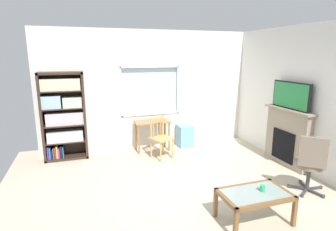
{
  "coord_description": "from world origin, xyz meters",
  "views": [
    {
      "loc": [
        -1.56,
        -3.85,
        2.24
      ],
      "look_at": [
        -0.09,
        0.64,
        1.17
      ],
      "focal_mm": 29.04,
      "sensor_mm": 36.0,
      "label": 1
    }
  ],
  "objects_px": {
    "coffee_table": "(255,197)",
    "wooden_chair": "(161,137)",
    "desk_under_window": "(152,127)",
    "office_chair": "(311,161)",
    "tv": "(291,95)",
    "fireplace": "(287,137)",
    "bookshelf": "(63,114)",
    "sippy_cup": "(262,188)",
    "plastic_drawer_unit": "(185,136)"
  },
  "relations": [
    {
      "from": "office_chair",
      "to": "sippy_cup",
      "type": "bearing_deg",
      "value": -162.38
    },
    {
      "from": "coffee_table",
      "to": "wooden_chair",
      "type": "bearing_deg",
      "value": 101.24
    },
    {
      "from": "wooden_chair",
      "to": "coffee_table",
      "type": "bearing_deg",
      "value": -78.76
    },
    {
      "from": "wooden_chair",
      "to": "plastic_drawer_unit",
      "type": "relative_size",
      "value": 1.7
    },
    {
      "from": "office_chair",
      "to": "fireplace",
      "type": "bearing_deg",
      "value": 65.35
    },
    {
      "from": "desk_under_window",
      "to": "office_chair",
      "type": "bearing_deg",
      "value": -55.72
    },
    {
      "from": "plastic_drawer_unit",
      "to": "coffee_table",
      "type": "relative_size",
      "value": 0.57
    },
    {
      "from": "fireplace",
      "to": "coffee_table",
      "type": "height_order",
      "value": "fireplace"
    },
    {
      "from": "wooden_chair",
      "to": "desk_under_window",
      "type": "bearing_deg",
      "value": 95.74
    },
    {
      "from": "bookshelf",
      "to": "sippy_cup",
      "type": "distance_m",
      "value": 4.23
    },
    {
      "from": "tv",
      "to": "sippy_cup",
      "type": "bearing_deg",
      "value": -138.59
    },
    {
      "from": "tv",
      "to": "fireplace",
      "type": "bearing_deg",
      "value": 0.0
    },
    {
      "from": "wooden_chair",
      "to": "plastic_drawer_unit",
      "type": "bearing_deg",
      "value": 35.74
    },
    {
      "from": "plastic_drawer_unit",
      "to": "fireplace",
      "type": "xyz_separation_m",
      "value": [
        1.57,
        -1.72,
        0.33
      ]
    },
    {
      "from": "office_chair",
      "to": "sippy_cup",
      "type": "relative_size",
      "value": 11.11
    },
    {
      "from": "bookshelf",
      "to": "coffee_table",
      "type": "xyz_separation_m",
      "value": [
        2.51,
        -3.28,
        -0.63
      ]
    },
    {
      "from": "desk_under_window",
      "to": "office_chair",
      "type": "distance_m",
      "value": 3.37
    },
    {
      "from": "desk_under_window",
      "to": "coffee_table",
      "type": "bearing_deg",
      "value": -79.65
    },
    {
      "from": "sippy_cup",
      "to": "office_chair",
      "type": "bearing_deg",
      "value": 17.62
    },
    {
      "from": "desk_under_window",
      "to": "office_chair",
      "type": "height_order",
      "value": "office_chair"
    },
    {
      "from": "fireplace",
      "to": "office_chair",
      "type": "height_order",
      "value": "fireplace"
    },
    {
      "from": "wooden_chair",
      "to": "bookshelf",
      "type": "bearing_deg",
      "value": 162.6
    },
    {
      "from": "coffee_table",
      "to": "desk_under_window",
      "type": "bearing_deg",
      "value": 100.35
    },
    {
      "from": "fireplace",
      "to": "office_chair",
      "type": "bearing_deg",
      "value": -114.65
    },
    {
      "from": "desk_under_window",
      "to": "sippy_cup",
      "type": "bearing_deg",
      "value": -77.58
    },
    {
      "from": "coffee_table",
      "to": "sippy_cup",
      "type": "xyz_separation_m",
      "value": [
        0.12,
        0.0,
        0.11
      ]
    },
    {
      "from": "tv",
      "to": "wooden_chair",
      "type": "bearing_deg",
      "value": 153.7
    },
    {
      "from": "sippy_cup",
      "to": "fireplace",
      "type": "bearing_deg",
      "value": 41.11
    },
    {
      "from": "fireplace",
      "to": "tv",
      "type": "height_order",
      "value": "tv"
    },
    {
      "from": "bookshelf",
      "to": "tv",
      "type": "bearing_deg",
      "value": -22.35
    },
    {
      "from": "desk_under_window",
      "to": "fireplace",
      "type": "distance_m",
      "value": 2.93
    },
    {
      "from": "office_chair",
      "to": "sippy_cup",
      "type": "distance_m",
      "value": 1.26
    },
    {
      "from": "desk_under_window",
      "to": "wooden_chair",
      "type": "xyz_separation_m",
      "value": [
        0.05,
        -0.52,
        -0.12
      ]
    },
    {
      "from": "coffee_table",
      "to": "office_chair",
      "type": "bearing_deg",
      "value": 16.28
    },
    {
      "from": "fireplace",
      "to": "sippy_cup",
      "type": "height_order",
      "value": "fireplace"
    },
    {
      "from": "coffee_table",
      "to": "sippy_cup",
      "type": "distance_m",
      "value": 0.16
    },
    {
      "from": "sippy_cup",
      "to": "plastic_drawer_unit",
      "type": "bearing_deg",
      "value": 87.46
    },
    {
      "from": "wooden_chair",
      "to": "tv",
      "type": "relative_size",
      "value": 0.94
    },
    {
      "from": "desk_under_window",
      "to": "sippy_cup",
      "type": "xyz_separation_m",
      "value": [
        0.7,
        -3.17,
        -0.11
      ]
    },
    {
      "from": "bookshelf",
      "to": "plastic_drawer_unit",
      "type": "bearing_deg",
      "value": -1.16
    },
    {
      "from": "tv",
      "to": "coffee_table",
      "type": "relative_size",
      "value": 1.03
    },
    {
      "from": "bookshelf",
      "to": "desk_under_window",
      "type": "height_order",
      "value": "bookshelf"
    },
    {
      "from": "bookshelf",
      "to": "tv",
      "type": "xyz_separation_m",
      "value": [
        4.33,
        -1.78,
        0.46
      ]
    },
    {
      "from": "fireplace",
      "to": "office_chair",
      "type": "xyz_separation_m",
      "value": [
        -0.51,
        -1.11,
        -0.04
      ]
    },
    {
      "from": "fireplace",
      "to": "desk_under_window",
      "type": "bearing_deg",
      "value": 145.22
    },
    {
      "from": "wooden_chair",
      "to": "sippy_cup",
      "type": "relative_size",
      "value": 10.0
    },
    {
      "from": "wooden_chair",
      "to": "office_chair",
      "type": "xyz_separation_m",
      "value": [
        1.85,
        -2.27,
        0.09
      ]
    },
    {
      "from": "bookshelf",
      "to": "desk_under_window",
      "type": "relative_size",
      "value": 2.29
    },
    {
      "from": "fireplace",
      "to": "sippy_cup",
      "type": "bearing_deg",
      "value": -138.89
    },
    {
      "from": "bookshelf",
      "to": "fireplace",
      "type": "bearing_deg",
      "value": -22.27
    }
  ]
}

